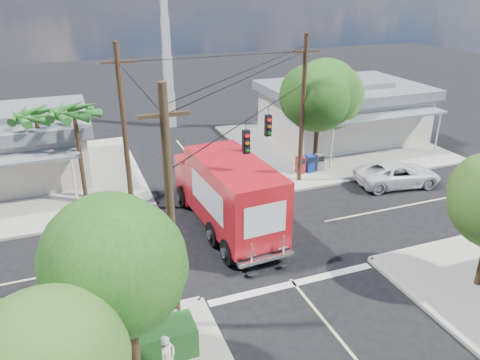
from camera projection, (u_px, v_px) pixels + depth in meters
ground at (254, 235)px, 23.27m from camera, size 120.00×120.00×0.00m
sidewalk_ne at (330, 143)px, 36.16m from camera, size 14.12×14.12×0.14m
sidewalk_nw at (25, 184)px, 28.99m from camera, size 14.12×14.12×0.14m
road_markings at (266, 250)px, 22.01m from camera, size 32.00×32.00×0.01m
building_ne at (343, 109)px, 36.74m from camera, size 11.80×10.20×4.50m
building_nw at (0, 145)px, 29.13m from camera, size 10.80×10.20×4.30m
radio_tower at (167, 60)px, 38.36m from camera, size 0.80×0.80×17.00m
tree_sw_front at (127, 273)px, 12.79m from camera, size 3.88×3.78×6.03m
tree_ne_front at (319, 99)px, 29.56m from camera, size 4.21×4.14×6.66m
tree_ne_back at (336, 97)px, 32.53m from camera, size 3.77×3.66×5.82m
palm_nw_front at (74, 114)px, 25.24m from camera, size 3.01×3.08×5.59m
palm_nw_back at (36, 117)px, 26.01m from camera, size 3.01×3.08×5.19m
utility_poles at (212, 140)px, 22.28m from camera, size 12.00×10.68×9.00m
picket_fence at (104, 338)px, 15.63m from camera, size 5.94×0.06×1.00m
hedge_sw at (100, 356)px, 14.87m from camera, size 6.20×1.20×1.10m
vending_boxes at (310, 163)px, 30.46m from camera, size 1.90×0.50×1.10m
delivery_truck at (227, 193)px, 23.20m from camera, size 3.37×9.09×3.86m
parked_car at (398, 174)px, 28.68m from camera, size 5.50×3.14×1.45m
pedestrian at (168, 359)px, 14.40m from camera, size 0.73×0.69×1.67m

